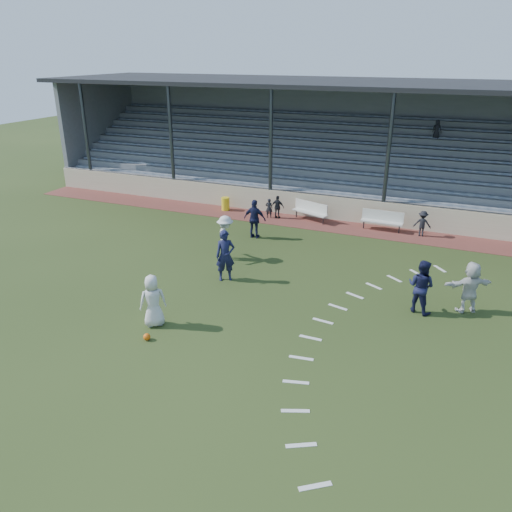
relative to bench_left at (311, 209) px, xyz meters
The scene contains 18 objects.
ground 10.96m from the bench_left, 87.37° to the right, with size 90.00×90.00×0.00m, color #283816.
cinder_track 0.87m from the bench_left, 40.44° to the right, with size 34.00×2.00×0.02m, color brown.
retaining_wall 0.80m from the bench_left, 51.07° to the left, with size 34.00×0.18×1.20m, color beige.
bench_left is the anchor object (origin of this frame).
bench_right 3.65m from the bench_left, ahead, with size 2.01×0.49×0.95m.
trash_bin 4.79m from the bench_left, behind, with size 0.44×0.44×0.71m, color yellow.
football 13.01m from the bench_left, 95.23° to the right, with size 0.22×0.22×0.22m, color #DC590C.
player_white_lead 12.17m from the bench_left, 96.94° to the right, with size 0.84×0.55×1.72m, color silver.
player_navy_lead 8.19m from the bench_left, 96.10° to the right, with size 0.72×0.47×1.97m, color #141637.
player_navy_mid 10.04m from the bench_left, 52.01° to the right, with size 0.90×0.70×1.84m, color #141637.
player_white_wing 6.51m from the bench_left, 105.89° to the right, with size 1.20×0.69×1.86m, color silver.
player_navy_wing 3.83m from the bench_left, 115.48° to the right, with size 1.06×0.44×1.82m, color #141637.
player_white_back 10.57m from the bench_left, 43.41° to the right, with size 1.64×0.52×1.77m, color silver.
sub_left_near 2.15m from the bench_left, 168.41° to the right, with size 0.37×0.24×1.02m, color black.
sub_left_far 1.70m from the bench_left, 168.76° to the right, with size 0.70×0.29×1.19m, color black.
sub_right 5.52m from the bench_left, ahead, with size 0.79×0.45×1.22m, color black.
grandstand 5.60m from the bench_left, 84.57° to the left, with size 34.60×9.00×6.61m.
penalty_arc 11.88m from the bench_left, 67.07° to the right, with size 3.89×14.63×0.01m.
Camera 1 is at (6.36, -12.71, 8.11)m, focal length 35.00 mm.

